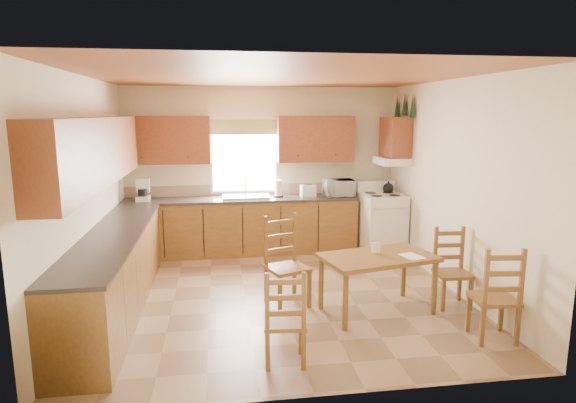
{
  "coord_description": "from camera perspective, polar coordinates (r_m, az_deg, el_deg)",
  "views": [
    {
      "loc": [
        -0.73,
        -5.74,
        2.28
      ],
      "look_at": [
        0.15,
        0.3,
        1.15
      ],
      "focal_mm": 30.0,
      "sensor_mm": 36.0,
      "label": 1
    }
  ],
  "objects": [
    {
      "name": "pine_decal_b",
      "position": [
        7.96,
        13.65,
        11.2
      ],
      "size": [
        0.22,
        0.22,
        0.36
      ],
      "primitive_type": "cone",
      "color": "#1A4425",
      "rests_on": "wall_right"
    },
    {
      "name": "counter_back",
      "position": [
        7.82,
        -5.57,
        0.27
      ],
      "size": [
        3.75,
        0.63,
        0.04
      ],
      "primitive_type": "cube",
      "color": "#39322E",
      "rests_on": "lower_cab_back"
    },
    {
      "name": "lower_cab_left",
      "position": [
        6.01,
        -19.77,
        -7.98
      ],
      "size": [
        0.6,
        3.6,
        0.88
      ],
      "primitive_type": "cube",
      "color": "brown",
      "rests_on": "floor"
    },
    {
      "name": "wall_left",
      "position": [
        6.01,
        -22.83,
        0.76
      ],
      "size": [
        4.5,
        4.5,
        0.0
      ],
      "primitive_type": "plane",
      "color": "beige",
      "rests_on": "floor"
    },
    {
      "name": "chair_near_right",
      "position": [
        5.35,
        23.25,
        -9.89
      ],
      "size": [
        0.45,
        0.43,
        0.99
      ],
      "primitive_type": "cube",
      "rotation": [
        0.0,
        0.0,
        3.04
      ],
      "color": "brown",
      "rests_on": "floor"
    },
    {
      "name": "table_card",
      "position": [
        5.67,
        10.36,
        -5.42
      ],
      "size": [
        0.1,
        0.03,
        0.13
      ],
      "primitive_type": "cube",
      "rotation": [
        0.0,
        0.0,
        -0.12
      ],
      "color": "white",
      "rests_on": "dining_table"
    },
    {
      "name": "window_frame",
      "position": [
        8.01,
        -5.21,
        5.2
      ],
      "size": [
        1.13,
        0.02,
        1.18
      ],
      "primitive_type": "cube",
      "color": "silver",
      "rests_on": "wall_back"
    },
    {
      "name": "backsplash",
      "position": [
        8.09,
        -5.68,
        1.39
      ],
      "size": [
        3.75,
        0.01,
        0.18
      ],
      "primitive_type": "cube",
      "color": "#9D8468",
      "rests_on": "counter_back"
    },
    {
      "name": "stove",
      "position": [
        7.99,
        11.0,
        -2.7
      ],
      "size": [
        0.69,
        0.71,
        0.97
      ],
      "primitive_type": "cube",
      "rotation": [
        0.0,
        0.0,
        0.05
      ],
      "color": "silver",
      "rests_on": "floor"
    },
    {
      "name": "window_pane",
      "position": [
        8.0,
        -5.2,
        5.2
      ],
      "size": [
        1.05,
        0.01,
        1.1
      ],
      "primitive_type": "cube",
      "color": "white",
      "rests_on": "wall_back"
    },
    {
      "name": "pine_decal_c",
      "position": [
        8.26,
        12.8,
        10.92
      ],
      "size": [
        0.22,
        0.22,
        0.36
      ],
      "primitive_type": "cone",
      "color": "#1A4425",
      "rests_on": "wall_right"
    },
    {
      "name": "pine_decal_a",
      "position": [
        7.66,
        14.54,
        10.9
      ],
      "size": [
        0.22,
        0.22,
        0.36
      ],
      "primitive_type": "cone",
      "color": "#1A4425",
      "rests_on": "wall_right"
    },
    {
      "name": "toaster",
      "position": [
        7.91,
        2.4,
        1.29
      ],
      "size": [
        0.25,
        0.17,
        0.2
      ],
      "primitive_type": "cube",
      "rotation": [
        0.0,
        0.0,
        0.09
      ],
      "color": "silver",
      "rests_on": "counter_back"
    },
    {
      "name": "coffeemaker",
      "position": [
        7.84,
        -16.86,
        1.36
      ],
      "size": [
        0.29,
        0.31,
        0.36
      ],
      "primitive_type": "cube",
      "rotation": [
        0.0,
        0.0,
        0.36
      ],
      "color": "silver",
      "rests_on": "counter_back"
    },
    {
      "name": "ceiling",
      "position": [
        5.8,
        -1.07,
        14.64
      ],
      "size": [
        4.5,
        4.5,
        0.0
      ],
      "primitive_type": "plane",
      "color": "#9B5429",
      "rests_on": "floor"
    },
    {
      "name": "table_paper",
      "position": [
        5.66,
        14.47,
        -6.3
      ],
      "size": [
        0.27,
        0.31,
        0.0
      ],
      "primitive_type": "cube",
      "rotation": [
        0.0,
        0.0,
        0.31
      ],
      "color": "white",
      "rests_on": "dining_table"
    },
    {
      "name": "range_hood",
      "position": [
        7.93,
        12.16,
        4.74
      ],
      "size": [
        0.44,
        0.62,
        0.12
      ],
      "primitive_type": "cube",
      "color": "silver",
      "rests_on": "wall_right"
    },
    {
      "name": "upper_cab_left",
      "position": [
        5.77,
        -21.95,
        5.51
      ],
      "size": [
        0.33,
        3.6,
        0.75
      ],
      "primitive_type": "cube",
      "color": "brown",
      "rests_on": "wall_left"
    },
    {
      "name": "counter_left",
      "position": [
        5.89,
        -20.04,
        -3.72
      ],
      "size": [
        0.63,
        3.6,
        0.04
      ],
      "primitive_type": "cube",
      "color": "#39322E",
      "rests_on": "lower_cab_left"
    },
    {
      "name": "wall_front",
      "position": [
        3.69,
        3.45,
        -4.12
      ],
      "size": [
        4.5,
        4.5,
        0.0
      ],
      "primitive_type": "plane",
      "color": "beige",
      "rests_on": "floor"
    },
    {
      "name": "chair_far_right",
      "position": [
        6.07,
        18.97,
        -7.52
      ],
      "size": [
        0.41,
        0.4,
        0.93
      ],
      "primitive_type": "cube",
      "rotation": [
        0.0,
        0.0,
        -0.07
      ],
      "color": "brown",
      "rests_on": "floor"
    },
    {
      "name": "upper_cab_back_right",
      "position": [
        8.0,
        3.23,
        7.42
      ],
      "size": [
        1.25,
        0.33,
        0.75
      ],
      "primitive_type": "cube",
      "color": "brown",
      "rests_on": "wall_back"
    },
    {
      "name": "chair_near_left",
      "position": [
        4.51,
        -0.39,
        -13.38
      ],
      "size": [
        0.41,
        0.4,
        0.91
      ],
      "primitive_type": "cube",
      "rotation": [
        0.0,
        0.0,
        3.05
      ],
      "color": "brown",
      "rests_on": "floor"
    },
    {
      "name": "window_valance",
      "position": [
        7.95,
        -5.25,
        8.78
      ],
      "size": [
        1.19,
        0.01,
        0.24
      ],
      "primitive_type": "cube",
      "color": "#436631",
      "rests_on": "wall_back"
    },
    {
      "name": "microwave",
      "position": [
        7.99,
        5.99,
        1.61
      ],
      "size": [
        0.47,
        0.34,
        0.27
      ],
      "primitive_type": "imported",
      "rotation": [
        0.0,
        0.0,
        0.04
      ],
      "color": "silver",
      "rests_on": "counter_back"
    },
    {
      "name": "dining_table",
      "position": [
        5.71,
        10.53,
        -9.55
      ],
      "size": [
        1.4,
        0.99,
        0.68
      ],
      "primitive_type": "cube",
      "rotation": [
        0.0,
        0.0,
        0.23
      ],
      "color": "brown",
      "rests_on": "floor"
    },
    {
      "name": "chair_far_left",
      "position": [
        5.74,
        -0.06,
        -7.22
      ],
      "size": [
        0.57,
        0.55,
        1.07
      ],
      "primitive_type": "cube",
      "rotation": [
        0.0,
        0.0,
        0.34
      ],
      "color": "brown",
      "rests_on": "floor"
    },
    {
      "name": "upper_cab_back_left",
      "position": [
        7.88,
        -14.35,
        7.06
      ],
      "size": [
        1.41,
        0.33,
        0.75
      ],
      "primitive_type": "cube",
      "color": "brown",
      "rests_on": "wall_back"
    },
    {
      "name": "sink_basin",
      "position": [
        7.82,
        -5.02,
        0.57
      ],
      "size": [
        0.75,
        0.45,
        0.04
      ],
      "primitive_type": "cube",
      "color": "silver",
      "rests_on": "counter_back"
    },
    {
      "name": "paper_towel",
      "position": [
        7.87,
        -1.15,
        1.55
      ],
      "size": [
        0.15,
        0.15,
        0.28
      ],
      "primitive_type": "cylinder",
      "rotation": [
        0.0,
        0.0,
        -0.35
      ],
      "color": "white",
      "rests_on": "counter_back"
    },
    {
      "name": "lower_cab_back",
      "position": [
        7.92,
        -5.51,
        -3.01
      ],
      "size": [
        3.75,
        0.6,
        0.88
      ],
      "primitive_type": "cube",
      "color": "brown",
      "rests_on": "floor"
    },
    {
      "name": "floor",
      "position": [
        6.22,
        -0.98,
        -11.02
      ],
      "size": [
        4.5,
        4.5,
        0.0
      ],
      "primitive_type": "plane",
      "color": "#937250",
      "rests_on": "ground"
    },
    {
      "name": "wall_right",
      "position": [
        6.54,
        18.94,
        1.74
      ],
      "size": [
        4.5,
        4.5,
        0.0
      ],
      "primitive_type": "plane",
      "color": "beige",
      "rests_on": "floor"
    },
    {
      "name": "upper_cab_stove",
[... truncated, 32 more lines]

